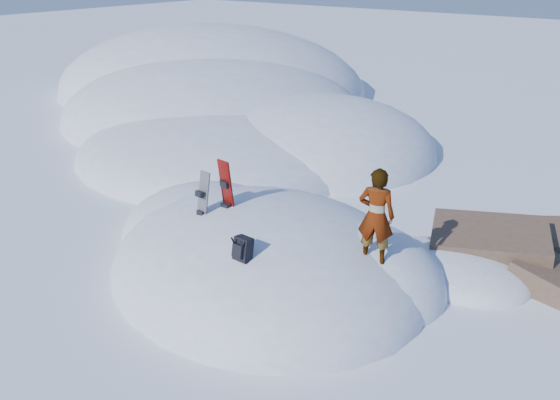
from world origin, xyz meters
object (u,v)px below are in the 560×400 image
Objects in this scene: person at (376,216)px; snowboard_dark at (202,205)px; backpack at (242,249)px; snowboard_red at (227,197)px.

snowboard_dark is at bearing 0.50° from person.
person is at bearing 46.50° from backpack.
snowboard_dark is 2.83× the size of backpack.
snowboard_red is 1.87m from backpack.
backpack is 0.28× the size of person.
backpack is at bearing 30.10° from person.
snowboard_red reaches higher than backpack.
person is at bearing 14.64° from snowboard_red.
snowboard_red is at bearing 62.71° from snowboard_dark.
snowboard_dark reaches higher than backpack.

